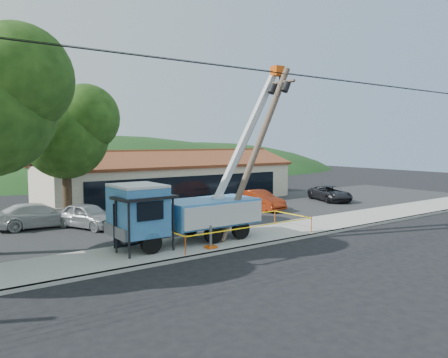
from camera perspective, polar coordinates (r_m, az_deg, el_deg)
ground at (r=21.68m, az=9.35°, el=-9.57°), size 120.00×120.00×0.00m
curb at (r=23.14m, az=5.62°, el=-8.40°), size 60.00×0.25×0.15m
sidewalk at (r=24.56m, az=2.65°, el=-7.60°), size 60.00×4.00×0.15m
parking_lot at (r=31.10m, az=-6.61°, el=-4.99°), size 60.00×12.00×0.10m
strip_mall at (r=39.71m, az=-7.24°, el=-0.17°), size 22.50×8.53×4.67m
tree_lot at (r=28.86m, az=-20.02°, el=6.25°), size 6.30×5.60×8.94m
hill_center at (r=74.26m, az=-16.17°, el=0.61°), size 89.60×64.00×32.00m
hill_east at (r=83.14m, az=-3.09°, el=1.25°), size 72.80×52.00×26.00m
utility_truck at (r=22.82m, az=-5.33°, el=-4.00°), size 10.45×4.27×9.62m
leaning_pole at (r=24.19m, az=4.60°, el=4.75°), size 4.92×1.97×9.52m
bus_shelter at (r=21.22m, az=-10.56°, el=-4.05°), size 2.89×1.90×2.68m
caution_tape at (r=24.06m, az=1.70°, el=-6.05°), size 8.50×3.16×0.91m
car_silver at (r=28.27m, az=-17.37°, el=-6.30°), size 3.50×4.84×1.53m
car_red at (r=34.15m, az=4.56°, el=-4.16°), size 1.82×4.63×1.50m
car_white at (r=29.46m, az=-23.03°, el=-6.02°), size 5.27×2.27×1.51m
car_dark at (r=40.07m, az=13.65°, el=-2.93°), size 3.65×5.28×1.34m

